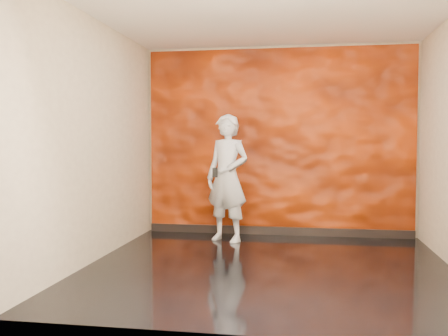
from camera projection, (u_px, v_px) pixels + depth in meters
The scene contains 5 objects.
room at pixel (268, 140), 5.45m from camera, with size 4.02×4.02×2.81m.
feature_wall at pixel (278, 142), 7.38m from camera, with size 3.90×0.06×2.75m, color #CB3A03.
baseboard at pixel (278, 231), 7.41m from camera, with size 3.90×0.04×0.12m, color black.
man at pixel (227, 178), 6.92m from camera, with size 0.64×0.42×1.77m, color #A7ABB7.
phone at pixel (215, 172), 6.69m from camera, with size 0.07×0.01×0.13m, color black.
Camera 1 is at (0.41, -5.46, 1.38)m, focal length 40.00 mm.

